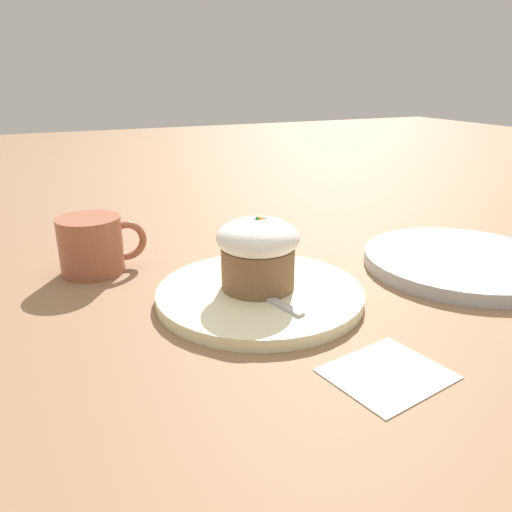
# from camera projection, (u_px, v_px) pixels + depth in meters

# --- Properties ---
(ground_plane) EXTENTS (4.00, 4.00, 0.00)m
(ground_plane) POSITION_uv_depth(u_px,v_px,m) (260.00, 299.00, 0.60)
(ground_plane) COLOR #846042
(dessert_plate) EXTENTS (0.25, 0.25, 0.01)m
(dessert_plate) POSITION_uv_depth(u_px,v_px,m) (260.00, 294.00, 0.59)
(dessert_plate) COLOR beige
(dessert_plate) RESTS_ON ground_plane
(carrot_cake) EXTENTS (0.10, 0.10, 0.09)m
(carrot_cake) POSITION_uv_depth(u_px,v_px,m) (256.00, 252.00, 0.58)
(carrot_cake) COLOR brown
(carrot_cake) RESTS_ON dessert_plate
(spoon) EXTENTS (0.05, 0.10, 0.01)m
(spoon) POSITION_uv_depth(u_px,v_px,m) (260.00, 292.00, 0.57)
(spoon) COLOR #B7B7BC
(spoon) RESTS_ON dessert_plate
(coffee_cup) EXTENTS (0.12, 0.08, 0.08)m
(coffee_cup) POSITION_uv_depth(u_px,v_px,m) (93.00, 245.00, 0.67)
(coffee_cup) COLOR #9E563D
(coffee_cup) RESTS_ON ground_plane
(side_plate) EXTENTS (0.26, 0.26, 0.02)m
(side_plate) POSITION_uv_depth(u_px,v_px,m) (461.00, 261.00, 0.69)
(side_plate) COLOR #B2B7BC
(side_plate) RESTS_ON ground_plane
(paper_napkin) EXTENTS (0.12, 0.10, 0.00)m
(paper_napkin) POSITION_uv_depth(u_px,v_px,m) (387.00, 373.00, 0.45)
(paper_napkin) COLOR white
(paper_napkin) RESTS_ON ground_plane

